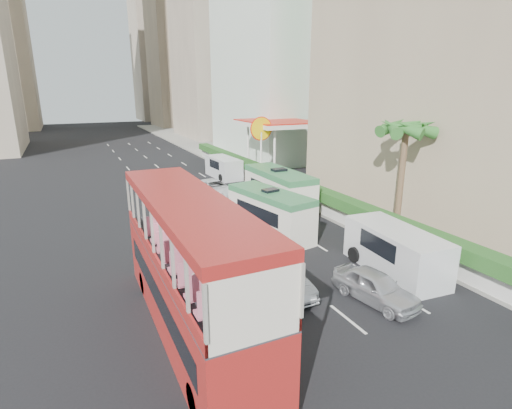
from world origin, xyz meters
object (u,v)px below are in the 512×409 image
van_asset (214,196)px  car_silver_lane_b (374,301)px  panel_van_near (395,251)px  shell_station (278,148)px  panel_van_far (224,167)px  double_decker_bus (190,266)px  car_silver_lane_a (282,291)px  minibus_near (270,213)px  palm_tree (401,182)px  minibus_far (279,191)px

van_asset → car_silver_lane_b: bearing=-100.4°
panel_van_near → shell_station: bearing=80.3°
shell_station → van_asset: bearing=-148.6°
car_silver_lane_b → panel_van_far: 25.65m
double_decker_bus → car_silver_lane_a: 5.15m
minibus_near → palm_tree: (6.66, -3.59, 2.02)m
palm_tree → shell_station: bearing=83.4°
double_decker_bus → minibus_near: (7.14, 7.59, -1.17)m
car_silver_lane_a → panel_van_near: size_ratio=0.72×
palm_tree → minibus_near: bearing=151.7°
car_silver_lane_b → minibus_near: (-0.34, 8.93, 1.36)m
shell_station → panel_van_far: bearing=168.7°
minibus_far → shell_station: (6.12, 11.44, 1.25)m
palm_tree → shell_station: palm_tree is taller
car_silver_lane_a → minibus_near: minibus_near is taller
panel_van_near → car_silver_lane_b: bearing=-142.4°
double_decker_bus → van_asset: (7.02, 17.53, -2.53)m
van_asset → panel_van_near: panel_van_near is taller
car_silver_lane_a → panel_van_near: panel_van_near is taller
double_decker_bus → minibus_far: double_decker_bus is taller
van_asset → panel_van_far: size_ratio=0.99×
panel_van_near → panel_van_far: size_ratio=1.10×
minibus_far → panel_van_near: size_ratio=1.24×
minibus_far → van_asset: bearing=115.0°
double_decker_bus → minibus_near: size_ratio=1.79×
minibus_far → panel_van_near: bearing=-88.8°
car_silver_lane_a → palm_tree: palm_tree is taller
panel_van_near → shell_station: size_ratio=0.68×
panel_van_near → shell_station: (5.75, 22.55, 1.66)m
minibus_far → shell_station: size_ratio=0.85×
panel_van_far → shell_station: bearing=-14.3°
van_asset → minibus_near: 10.03m
van_asset → panel_van_far: (3.42, 6.59, 0.99)m
car_silver_lane_a → minibus_far: size_ratio=0.58×
double_decker_bus → shell_station: bearing=55.2°
double_decker_bus → palm_tree: (13.80, 4.00, 0.85)m
double_decker_bus → car_silver_lane_b: bearing=-10.2°
car_silver_lane_b → panel_van_far: panel_van_far is taller
double_decker_bus → van_asset: 19.05m
car_silver_lane_b → palm_tree: bearing=30.8°
minibus_far → panel_van_far: (0.56, 12.56, -0.51)m
car_silver_lane_b → shell_station: (8.52, 24.35, 2.75)m
panel_van_far → minibus_far: bearing=-95.5°
van_asset → panel_van_near: bearing=-91.1°
minibus_far → palm_tree: (3.92, -7.56, 1.88)m
double_decker_bus → van_asset: size_ratio=2.22×
minibus_far → panel_van_far: size_ratio=1.36×
minibus_far → panel_van_near: 11.12m
double_decker_bus → palm_tree: palm_tree is taller
car_silver_lane_b → minibus_near: minibus_near is taller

